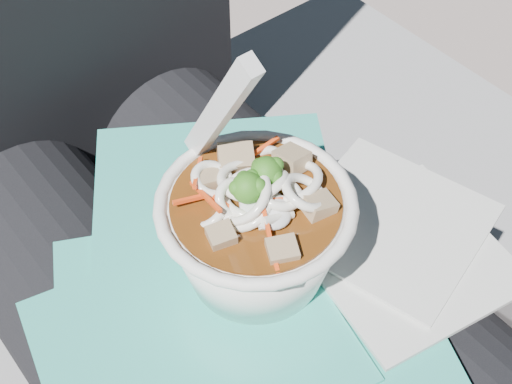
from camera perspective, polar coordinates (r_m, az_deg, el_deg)
stone_ledge at (r=0.92m, az=-6.90°, el=-13.54°), size 1.00×0.50×0.43m
lap at (r=0.60m, az=-1.34°, el=-10.79°), size 0.32×0.48×0.16m
person_body at (r=0.62m, az=-6.61°, el=-3.60°), size 0.34×0.94×0.98m
plastic_bag at (r=0.51m, az=-2.66°, el=-9.69°), size 0.33×0.36×0.02m
napkins at (r=0.54m, az=11.42°, el=-3.99°), size 0.17×0.18×0.01m
udon_bowl at (r=0.48m, az=-0.01°, el=-2.73°), size 0.17×0.17×0.19m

